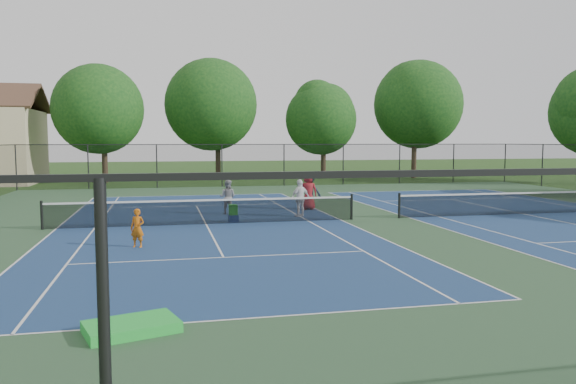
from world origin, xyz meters
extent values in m
plane|color=#234716|center=(0.00, 0.00, 0.00)|extent=(140.00, 140.00, 0.00)
cube|color=#2C4F33|center=(0.00, 0.00, 0.00)|extent=(36.00, 36.00, 0.01)
cube|color=navy|center=(-7.00, 0.00, 0.01)|extent=(10.97, 23.77, 0.00)
cube|color=white|center=(-7.00, 11.88, 0.01)|extent=(10.97, 0.06, 0.00)
cube|color=white|center=(-7.00, -11.88, 0.01)|extent=(10.97, 0.06, 0.00)
cube|color=white|center=(-12.48, 0.00, 0.01)|extent=(0.06, 23.77, 0.00)
cube|color=white|center=(-1.51, 0.00, 0.01)|extent=(0.06, 23.77, 0.00)
cube|color=white|center=(-11.12, 0.00, 0.01)|extent=(0.06, 23.77, 0.00)
cube|color=white|center=(-2.88, 0.00, 0.01)|extent=(0.06, 23.77, 0.00)
cube|color=white|center=(-7.00, 6.40, 0.01)|extent=(8.23, 0.06, 0.00)
cube|color=white|center=(-7.00, -6.40, 0.01)|extent=(8.23, 0.06, 0.00)
cube|color=white|center=(-7.00, 0.00, 0.01)|extent=(0.06, 12.80, 0.00)
cylinder|color=black|center=(-12.95, 0.00, 0.54)|extent=(0.10, 0.10, 1.07)
cylinder|color=black|center=(-1.05, 0.00, 0.54)|extent=(0.10, 0.10, 1.07)
cube|color=black|center=(-7.00, 0.00, 0.47)|extent=(11.90, 0.01, 0.90)
cube|color=white|center=(-7.00, 0.00, 0.95)|extent=(11.90, 0.04, 0.07)
cube|color=navy|center=(7.00, 0.00, 0.01)|extent=(10.97, 23.77, 0.00)
cube|color=white|center=(7.00, 11.88, 0.01)|extent=(10.97, 0.06, 0.00)
cube|color=white|center=(1.51, 0.00, 0.01)|extent=(0.06, 23.77, 0.00)
cube|color=white|center=(2.88, 0.00, 0.01)|extent=(0.06, 23.77, 0.00)
cube|color=white|center=(7.00, 6.40, 0.01)|extent=(8.23, 0.06, 0.00)
cube|color=white|center=(7.00, 0.00, 0.01)|extent=(0.06, 12.80, 0.00)
cylinder|color=black|center=(1.05, 0.00, 0.54)|extent=(0.10, 0.10, 1.07)
cube|color=black|center=(7.00, 0.00, 0.47)|extent=(11.90, 0.01, 0.90)
cube|color=white|center=(7.00, 0.00, 0.95)|extent=(11.90, 0.04, 0.07)
cylinder|color=black|center=(-18.00, 18.00, 1.50)|extent=(0.08, 0.08, 3.00)
cylinder|color=black|center=(-13.50, 18.00, 1.50)|extent=(0.08, 0.08, 3.00)
cylinder|color=black|center=(-9.00, 18.00, 1.50)|extent=(0.08, 0.08, 3.00)
cylinder|color=black|center=(-4.50, 18.00, 1.50)|extent=(0.08, 0.08, 3.00)
cylinder|color=black|center=(0.00, 18.00, 1.50)|extent=(0.08, 0.08, 3.00)
cylinder|color=black|center=(4.50, 18.00, 1.50)|extent=(0.08, 0.08, 3.00)
cylinder|color=black|center=(9.00, 18.00, 1.50)|extent=(0.08, 0.08, 3.00)
cylinder|color=black|center=(13.50, 18.00, 1.50)|extent=(0.08, 0.08, 3.00)
cylinder|color=black|center=(18.00, 18.00, 1.50)|extent=(0.08, 0.08, 3.00)
cylinder|color=black|center=(18.00, 13.50, 1.50)|extent=(0.08, 0.08, 3.00)
cube|color=black|center=(0.00, 18.00, 1.50)|extent=(36.00, 0.01, 3.00)
cube|color=black|center=(0.00, 18.00, 3.00)|extent=(36.00, 0.05, 0.05)
cylinder|color=#2D2116|center=(-13.00, 24.00, 1.89)|extent=(0.44, 0.44, 3.78)
sphere|color=#0E3612|center=(-13.00, 24.00, 5.65)|extent=(6.80, 6.80, 6.80)
sphere|color=#0E3612|center=(-13.00, 24.00, 6.31)|extent=(5.58, 5.58, 5.58)
sphere|color=#0E3612|center=(-13.00, 24.00, 6.98)|extent=(4.35, 4.35, 4.35)
cylinder|color=#2D2116|center=(-4.00, 26.00, 2.07)|extent=(0.44, 0.44, 4.14)
sphere|color=#0E3612|center=(-4.00, 26.00, 6.23)|extent=(7.60, 7.60, 7.60)
sphere|color=#0E3612|center=(-4.00, 26.00, 6.85)|extent=(6.23, 6.23, 6.23)
sphere|color=#0E3612|center=(-4.00, 26.00, 7.48)|extent=(4.86, 4.86, 4.86)
cylinder|color=#2D2116|center=(5.00, 25.00, 1.71)|extent=(0.44, 0.44, 3.42)
sphere|color=#0E3612|center=(5.00, 25.00, 5.07)|extent=(6.00, 6.00, 6.00)
sphere|color=#0E3612|center=(5.00, 25.00, 5.77)|extent=(4.92, 4.92, 4.92)
sphere|color=#0E3612|center=(5.00, 25.00, 6.48)|extent=(3.84, 3.84, 3.84)
cylinder|color=#2D2116|center=(13.00, 24.00, 2.16)|extent=(0.44, 0.44, 4.32)
sphere|color=#0E3612|center=(13.00, 24.00, 6.46)|extent=(7.80, 7.80, 7.80)
sphere|color=#0E3612|center=(13.00, 24.00, 7.08)|extent=(6.40, 6.40, 6.40)
sphere|color=#0E3612|center=(13.00, 24.00, 7.69)|extent=(4.99, 4.99, 4.99)
imported|color=#D2640E|center=(-9.39, -4.30, 0.59)|extent=(0.51, 0.43, 1.19)
imported|color=gray|center=(-5.83, 2.89, 0.77)|extent=(0.91, 0.82, 1.53)
imported|color=white|center=(-2.88, 1.41, 0.80)|extent=(1.02, 0.73, 1.61)
imported|color=#192438|center=(-1.80, 3.93, 0.85)|extent=(1.18, 0.79, 1.70)
imported|color=maroon|center=(-1.92, 3.70, 0.88)|extent=(0.88, 0.59, 1.76)
cube|color=navy|center=(-5.89, 0.40, 0.15)|extent=(0.40, 0.36, 0.29)
cube|color=green|center=(-5.89, 0.40, 0.50)|extent=(0.35, 0.29, 0.41)
cube|color=green|center=(-9.17, -12.16, 0.10)|extent=(1.71, 1.34, 0.19)
camera|label=1|loc=(-8.60, -21.77, 3.23)|focal=35.00mm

